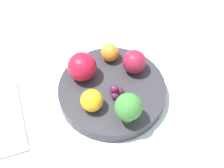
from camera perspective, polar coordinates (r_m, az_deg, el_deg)
ground_plane at (r=0.64m, az=0.00°, el=-3.04°), size 6.00×6.00×0.00m
table_surface at (r=0.63m, az=0.00°, el=-2.54°), size 1.20×1.20×0.02m
bowl at (r=0.61m, az=0.00°, el=-1.31°), size 0.21×0.21×0.03m
broccoli at (r=0.53m, az=3.02°, el=-4.28°), size 0.05×0.05×0.06m
apple_red at (r=0.59m, az=-5.49°, el=3.16°), size 0.06×0.06×0.06m
apple_green at (r=0.61m, az=4.11°, el=4.06°), size 0.05×0.05×0.05m
orange_front at (r=0.56m, az=-3.72°, el=-3.01°), size 0.04×0.04×0.04m
orange_back at (r=0.63m, az=-0.39°, el=5.79°), size 0.04×0.04×0.04m
grape_cluster at (r=0.58m, az=0.78°, el=-1.37°), size 0.03×0.03×0.03m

